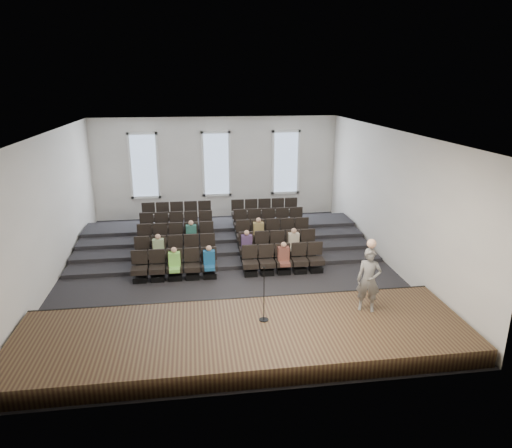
% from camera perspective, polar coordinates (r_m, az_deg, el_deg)
% --- Properties ---
extents(ground, '(14.00, 14.00, 0.00)m').
position_cam_1_polar(ground, '(16.91, -3.42, -5.71)').
color(ground, black).
rests_on(ground, ground).
extents(ceiling, '(12.00, 14.00, 0.02)m').
position_cam_1_polar(ceiling, '(15.63, -3.75, 11.42)').
color(ceiling, white).
rests_on(ceiling, ground).
extents(wall_back, '(12.00, 0.04, 5.00)m').
position_cam_1_polar(wall_back, '(22.93, -4.97, 6.99)').
color(wall_back, silver).
rests_on(wall_back, ground).
extents(wall_front, '(12.00, 0.04, 5.00)m').
position_cam_1_polar(wall_front, '(9.51, -0.20, -8.39)').
color(wall_front, silver).
rests_on(wall_front, ground).
extents(wall_left, '(0.04, 14.00, 5.00)m').
position_cam_1_polar(wall_left, '(16.77, -24.55, 1.54)').
color(wall_left, silver).
rests_on(wall_left, ground).
extents(wall_right, '(0.04, 14.00, 5.00)m').
position_cam_1_polar(wall_right, '(17.58, 16.41, 3.10)').
color(wall_right, silver).
rests_on(wall_right, ground).
extents(stage, '(11.80, 3.60, 0.50)m').
position_cam_1_polar(stage, '(12.27, -1.43, -13.97)').
color(stage, '#4D3B21').
rests_on(stage, ground).
extents(stage_lip, '(11.80, 0.06, 0.52)m').
position_cam_1_polar(stage_lip, '(13.80, -2.29, -10.16)').
color(stage_lip, black).
rests_on(stage_lip, ground).
extents(risers, '(11.80, 4.80, 0.60)m').
position_cam_1_polar(risers, '(19.79, -4.18, -1.60)').
color(risers, black).
rests_on(risers, ground).
extents(seating_rows, '(6.80, 4.70, 1.67)m').
position_cam_1_polar(seating_rows, '(18.10, -3.85, -1.82)').
color(seating_rows, black).
rests_on(seating_rows, ground).
extents(windows, '(8.44, 0.10, 3.24)m').
position_cam_1_polar(windows, '(22.83, -4.98, 7.46)').
color(windows, white).
rests_on(windows, wall_back).
extents(audience, '(5.45, 2.64, 1.10)m').
position_cam_1_polar(audience, '(16.91, -3.55, -2.76)').
color(audience, '#85DB57').
rests_on(audience, seating_rows).
extents(speaker, '(0.78, 0.66, 1.82)m').
position_cam_1_polar(speaker, '(13.01, 13.91, -6.82)').
color(speaker, '#62605D').
rests_on(speaker, stage).
extents(mic_stand, '(0.26, 0.26, 1.55)m').
position_cam_1_polar(mic_stand, '(12.32, 1.00, -10.04)').
color(mic_stand, black).
rests_on(mic_stand, stage).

